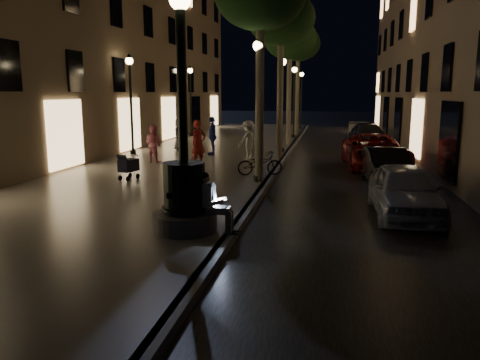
% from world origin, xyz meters
% --- Properties ---
extents(ground, '(120.00, 120.00, 0.00)m').
position_xyz_m(ground, '(0.00, 15.00, 0.00)').
color(ground, black).
rests_on(ground, ground).
extents(cobble_lane, '(6.00, 45.00, 0.02)m').
position_xyz_m(cobble_lane, '(3.00, 15.00, 0.01)').
color(cobble_lane, black).
rests_on(cobble_lane, ground).
extents(promenade, '(8.00, 45.00, 0.20)m').
position_xyz_m(promenade, '(-4.00, 15.00, 0.10)').
color(promenade, slate).
rests_on(promenade, ground).
extents(curb_strip, '(0.25, 45.00, 0.20)m').
position_xyz_m(curb_strip, '(0.00, 15.00, 0.10)').
color(curb_strip, '#59595B').
rests_on(curb_strip, ground).
extents(building_left, '(8.00, 36.00, 15.00)m').
position_xyz_m(building_left, '(-12.00, 18.00, 7.50)').
color(building_left, '#857153').
rests_on(building_left, ground).
extents(fountain_lamppost, '(1.40, 1.40, 5.21)m').
position_xyz_m(fountain_lamppost, '(-1.00, 2.00, 1.21)').
color(fountain_lamppost, '#59595B').
rests_on(fountain_lamppost, promenade).
extents(seated_man_laptop, '(0.94, 0.32, 1.31)m').
position_xyz_m(seated_man_laptop, '(-0.39, 2.00, 0.90)').
color(seated_man_laptop, tan).
rests_on(seated_man_laptop, promenade).
extents(tree_second, '(3.00, 3.00, 7.40)m').
position_xyz_m(tree_second, '(-0.20, 14.00, 6.33)').
color(tree_second, '#6B604C').
rests_on(tree_second, promenade).
extents(tree_third, '(3.00, 3.00, 7.20)m').
position_xyz_m(tree_third, '(-0.30, 20.00, 6.14)').
color(tree_third, '#6B604C').
rests_on(tree_third, promenade).
extents(tree_far, '(3.00, 3.00, 7.50)m').
position_xyz_m(tree_far, '(-0.22, 26.00, 6.43)').
color(tree_far, '#6B604C').
rests_on(tree_far, promenade).
extents(lamp_curb_a, '(0.36, 0.36, 4.81)m').
position_xyz_m(lamp_curb_a, '(-0.30, 8.00, 3.24)').
color(lamp_curb_a, black).
rests_on(lamp_curb_a, promenade).
extents(lamp_curb_b, '(0.36, 0.36, 4.81)m').
position_xyz_m(lamp_curb_b, '(-0.30, 16.00, 3.24)').
color(lamp_curb_b, black).
rests_on(lamp_curb_b, promenade).
extents(lamp_curb_c, '(0.36, 0.36, 4.81)m').
position_xyz_m(lamp_curb_c, '(-0.30, 24.00, 3.24)').
color(lamp_curb_c, black).
rests_on(lamp_curb_c, promenade).
extents(lamp_curb_d, '(0.36, 0.36, 4.81)m').
position_xyz_m(lamp_curb_d, '(-0.30, 32.00, 3.24)').
color(lamp_curb_d, black).
rests_on(lamp_curb_d, promenade).
extents(lamp_left_b, '(0.36, 0.36, 4.81)m').
position_xyz_m(lamp_left_b, '(-7.40, 14.00, 3.24)').
color(lamp_left_b, black).
rests_on(lamp_left_b, promenade).
extents(lamp_left_c, '(0.36, 0.36, 4.81)m').
position_xyz_m(lamp_left_c, '(-7.40, 24.00, 3.24)').
color(lamp_left_c, black).
rests_on(lamp_left_c, promenade).
extents(stroller, '(0.56, 0.99, 1.00)m').
position_xyz_m(stroller, '(-4.72, 7.45, 0.70)').
color(stroller, black).
rests_on(stroller, promenade).
extents(car_front, '(1.67, 3.97, 1.34)m').
position_xyz_m(car_front, '(4.00, 4.97, 0.67)').
color(car_front, '#A5A8AD').
rests_on(car_front, ground).
extents(car_second, '(1.63, 3.90, 1.25)m').
position_xyz_m(car_second, '(4.05, 9.46, 0.63)').
color(car_second, black).
rests_on(car_second, ground).
extents(car_third, '(2.77, 5.34, 1.44)m').
position_xyz_m(car_third, '(4.00, 13.00, 0.72)').
color(car_third, maroon).
rests_on(car_third, ground).
extents(car_rear, '(2.27, 4.75, 1.33)m').
position_xyz_m(car_rear, '(4.34, 21.36, 0.67)').
color(car_rear, '#313036').
rests_on(car_rear, ground).
extents(car_fifth, '(1.42, 3.74, 1.22)m').
position_xyz_m(car_fifth, '(4.00, 25.14, 0.61)').
color(car_fifth, '#A6A7A1').
rests_on(car_fifth, ground).
extents(pedestrian_red, '(0.77, 0.82, 1.89)m').
position_xyz_m(pedestrian_red, '(-3.14, 10.78, 1.14)').
color(pedestrian_red, '#A92621').
rests_on(pedestrian_red, promenade).
extents(pedestrian_pink, '(0.92, 0.81, 1.61)m').
position_xyz_m(pedestrian_pink, '(-5.39, 11.56, 1.00)').
color(pedestrian_pink, pink).
rests_on(pedestrian_pink, promenade).
extents(pedestrian_white, '(1.21, 1.29, 1.75)m').
position_xyz_m(pedestrian_white, '(-1.50, 13.15, 1.07)').
color(pedestrian_white, silver).
rests_on(pedestrian_white, promenade).
extents(pedestrian_blue, '(0.65, 1.15, 1.84)m').
position_xyz_m(pedestrian_blue, '(-3.48, 14.41, 1.12)').
color(pedestrian_blue, navy).
rests_on(pedestrian_blue, promenade).
extents(pedestrian_dark, '(0.67, 0.90, 1.66)m').
position_xyz_m(pedestrian_dark, '(-5.57, 15.71, 1.03)').
color(pedestrian_dark, '#2E2F33').
rests_on(pedestrian_dark, promenade).
extents(bicycle, '(1.73, 1.02, 0.86)m').
position_xyz_m(bicycle, '(-0.40, 9.19, 0.63)').
color(bicycle, black).
rests_on(bicycle, promenade).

